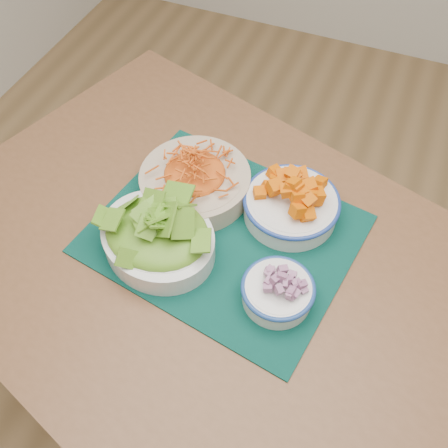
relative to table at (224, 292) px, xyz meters
name	(u,v)px	position (x,y,z in m)	size (l,w,h in m)	color
ground	(290,426)	(0.22, -0.01, -0.65)	(4.00, 4.00, 0.00)	#A37D4E
table	(224,292)	(0.00, 0.00, 0.00)	(1.40, 1.14, 0.75)	brown
placemat	(224,234)	(-0.03, 0.07, 0.10)	(0.49, 0.40, 0.00)	black
carrot_bowl	(195,178)	(-0.12, 0.15, 0.14)	(0.29, 0.29, 0.08)	tan
squash_bowl	(292,199)	(0.08, 0.17, 0.15)	(0.19, 0.19, 0.10)	silver
lettuce_bowl	(157,234)	(-0.13, -0.01, 0.15)	(0.29, 0.26, 0.10)	silver
onion_bowl	(278,290)	(0.11, -0.03, 0.13)	(0.13, 0.13, 0.07)	silver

